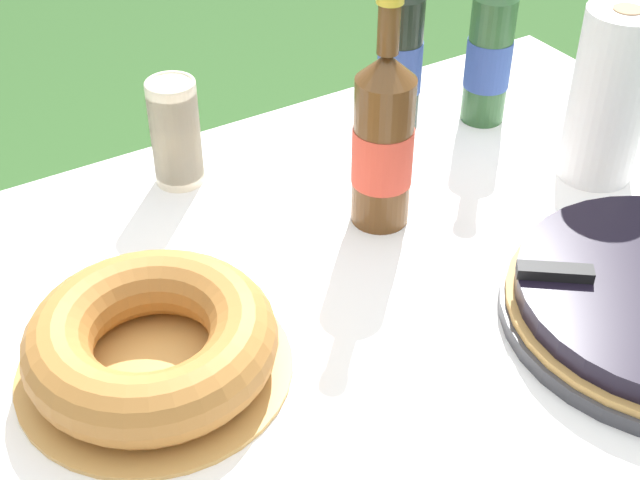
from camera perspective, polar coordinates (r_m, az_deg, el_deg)
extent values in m
cube|color=#A87A47|center=(1.13, 2.32, -4.65)|extent=(1.42, 0.94, 0.03)
cylinder|color=#A87A47|center=(1.95, 11.45, 0.60)|extent=(0.06, 0.06, 0.74)
cube|color=white|center=(1.12, 2.34, -3.89)|extent=(1.43, 0.95, 0.00)
cube|color=white|center=(1.49, -7.78, 4.89)|extent=(1.43, 0.01, 0.10)
cube|color=black|center=(1.09, 14.81, -1.98)|extent=(0.08, 0.07, 0.01)
cylinder|color=tan|center=(1.04, -10.48, -8.04)|extent=(0.31, 0.31, 0.01)
torus|color=#AD7033|center=(1.01, -10.75, -6.37)|extent=(0.28, 0.28, 0.08)
cylinder|color=beige|center=(1.32, -9.10, 5.54)|extent=(0.07, 0.07, 0.09)
cylinder|color=beige|center=(1.32, -9.15, 6.02)|extent=(0.07, 0.07, 0.09)
cylinder|color=beige|center=(1.31, -9.21, 6.50)|extent=(0.07, 0.07, 0.09)
cylinder|color=beige|center=(1.30, -9.26, 6.99)|extent=(0.07, 0.07, 0.09)
cylinder|color=beige|center=(1.30, -9.32, 7.49)|extent=(0.07, 0.07, 0.09)
cylinder|color=beige|center=(1.29, -9.38, 7.99)|extent=(0.07, 0.07, 0.09)
torus|color=beige|center=(1.27, -9.59, 9.85)|extent=(0.07, 0.07, 0.01)
cylinder|color=#2D562D|center=(1.47, 10.73, 11.23)|extent=(0.07, 0.07, 0.21)
cylinder|color=#334C93|center=(1.47, 10.71, 11.08)|extent=(0.07, 0.07, 0.08)
cylinder|color=brown|center=(1.19, 4.02, 5.61)|extent=(0.08, 0.08, 0.22)
cylinder|color=#E54C38|center=(1.20, 4.02, 5.43)|extent=(0.08, 0.08, 0.08)
cone|color=brown|center=(1.13, 4.30, 11.03)|extent=(0.08, 0.08, 0.04)
cylinder|color=brown|center=(1.11, 4.42, 13.36)|extent=(0.03, 0.03, 0.06)
cylinder|color=black|center=(1.43, 5.13, 11.18)|extent=(0.07, 0.07, 0.22)
cylinder|color=#334C93|center=(1.43, 5.12, 11.02)|extent=(0.07, 0.07, 0.08)
cylinder|color=white|center=(1.35, 18.01, 8.74)|extent=(0.11, 0.11, 0.26)
cylinder|color=#9E7A56|center=(1.29, 19.13, 13.79)|extent=(0.04, 0.04, 0.00)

